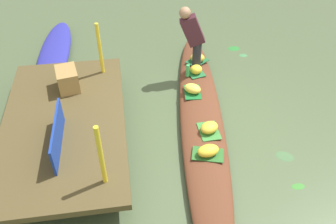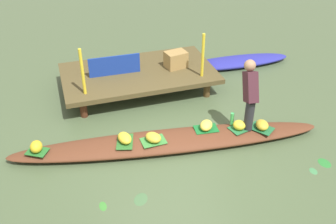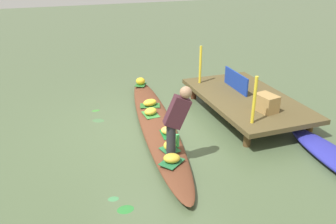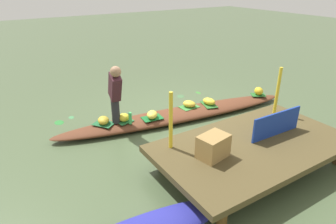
{
  "view_description": "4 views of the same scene",
  "coord_description": "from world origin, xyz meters",
  "px_view_note": "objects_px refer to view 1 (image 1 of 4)",
  "views": [
    {
      "loc": [
        -4.11,
        1.15,
        4.02
      ],
      "look_at": [
        0.03,
        0.54,
        0.39
      ],
      "focal_mm": 38.58,
      "sensor_mm": 36.0,
      "label": 1
    },
    {
      "loc": [
        -1.64,
        -5.16,
        4.21
      ],
      "look_at": [
        0.1,
        0.37,
        0.45
      ],
      "focal_mm": 41.86,
      "sensor_mm": 36.0,
      "label": 2
    },
    {
      "loc": [
        6.33,
        -2.0,
        3.36
      ],
      "look_at": [
        -0.01,
        0.25,
        0.33
      ],
      "focal_mm": 37.79,
      "sensor_mm": 36.0,
      "label": 3
    },
    {
      "loc": [
        3.36,
        4.87,
        2.86
      ],
      "look_at": [
        0.41,
        0.17,
        0.33
      ],
      "focal_mm": 31.75,
      "sensor_mm": 36.0,
      "label": 4
    }
  ],
  "objects_px": {
    "moored_boat": "(54,54)",
    "produce_crate": "(68,79)",
    "banana_bunch_5": "(196,69)",
    "banana_bunch_1": "(208,151)",
    "banana_bunch_0": "(209,128)",
    "banana_bunch_3": "(193,89)",
    "market_banner": "(57,135)",
    "banana_bunch_2": "(197,58)",
    "vendor_person": "(193,35)",
    "vendor_boat": "(202,124)",
    "water_bottle": "(188,71)"
  },
  "relations": [
    {
      "from": "moored_boat",
      "to": "produce_crate",
      "type": "height_order",
      "value": "produce_crate"
    },
    {
      "from": "banana_bunch_5",
      "to": "banana_bunch_1",
      "type": "bearing_deg",
      "value": 173.06
    },
    {
      "from": "banana_bunch_0",
      "to": "banana_bunch_3",
      "type": "distance_m",
      "value": 0.99
    },
    {
      "from": "market_banner",
      "to": "produce_crate",
      "type": "bearing_deg",
      "value": -0.91
    },
    {
      "from": "banana_bunch_0",
      "to": "banana_bunch_2",
      "type": "xyz_separation_m",
      "value": [
        1.93,
        -0.22,
        0.0
      ]
    },
    {
      "from": "banana_bunch_1",
      "to": "banana_bunch_3",
      "type": "relative_size",
      "value": 1.08
    },
    {
      "from": "banana_bunch_1",
      "to": "produce_crate",
      "type": "distance_m",
      "value": 2.55
    },
    {
      "from": "vendor_person",
      "to": "produce_crate",
      "type": "relative_size",
      "value": 2.78
    },
    {
      "from": "moored_boat",
      "to": "banana_bunch_3",
      "type": "height_order",
      "value": "banana_bunch_3"
    },
    {
      "from": "banana_bunch_0",
      "to": "banana_bunch_1",
      "type": "distance_m",
      "value": 0.48
    },
    {
      "from": "banana_bunch_1",
      "to": "produce_crate",
      "type": "xyz_separation_m",
      "value": [
        1.57,
        1.98,
        0.33
      ]
    },
    {
      "from": "vendor_boat",
      "to": "produce_crate",
      "type": "height_order",
      "value": "produce_crate"
    },
    {
      "from": "banana_bunch_5",
      "to": "vendor_person",
      "type": "xyz_separation_m",
      "value": [
        0.17,
        0.06,
        0.61
      ]
    },
    {
      "from": "vendor_person",
      "to": "banana_bunch_5",
      "type": "bearing_deg",
      "value": -159.94
    },
    {
      "from": "banana_bunch_1",
      "to": "banana_bunch_2",
      "type": "height_order",
      "value": "banana_bunch_1"
    },
    {
      "from": "banana_bunch_0",
      "to": "banana_bunch_3",
      "type": "relative_size",
      "value": 1.0
    },
    {
      "from": "banana_bunch_0",
      "to": "vendor_person",
      "type": "height_order",
      "value": "vendor_person"
    },
    {
      "from": "banana_bunch_0",
      "to": "banana_bunch_2",
      "type": "relative_size",
      "value": 1.05
    },
    {
      "from": "vendor_person",
      "to": "banana_bunch_2",
      "type": "bearing_deg",
      "value": -36.36
    },
    {
      "from": "moored_boat",
      "to": "water_bottle",
      "type": "bearing_deg",
      "value": -114.38
    },
    {
      "from": "banana_bunch_5",
      "to": "market_banner",
      "type": "xyz_separation_m",
      "value": [
        -1.75,
        2.27,
        0.36
      ]
    },
    {
      "from": "moored_boat",
      "to": "produce_crate",
      "type": "distance_m",
      "value": 1.79
    },
    {
      "from": "produce_crate",
      "to": "banana_bunch_2",
      "type": "bearing_deg",
      "value": -70.5
    },
    {
      "from": "vendor_person",
      "to": "water_bottle",
      "type": "distance_m",
      "value": 0.63
    },
    {
      "from": "banana_bunch_1",
      "to": "moored_boat",
      "type": "bearing_deg",
      "value": 37.08
    },
    {
      "from": "moored_boat",
      "to": "banana_bunch_0",
      "type": "relative_size",
      "value": 9.31
    },
    {
      "from": "vendor_boat",
      "to": "market_banner",
      "type": "xyz_separation_m",
      "value": [
        -0.5,
        2.11,
        0.54
      ]
    },
    {
      "from": "vendor_boat",
      "to": "banana_bunch_3",
      "type": "xyz_separation_m",
      "value": [
        0.7,
        0.02,
        0.18
      ]
    },
    {
      "from": "moored_boat",
      "to": "banana_bunch_1",
      "type": "relative_size",
      "value": 8.63
    },
    {
      "from": "banana_bunch_0",
      "to": "market_banner",
      "type": "xyz_separation_m",
      "value": [
        -0.21,
        2.15,
        0.36
      ]
    },
    {
      "from": "banana_bunch_3",
      "to": "banana_bunch_5",
      "type": "relative_size",
      "value": 1.33
    },
    {
      "from": "vendor_boat",
      "to": "banana_bunch_5",
      "type": "bearing_deg",
      "value": 0.57
    },
    {
      "from": "banana_bunch_0",
      "to": "banana_bunch_2",
      "type": "bearing_deg",
      "value": -6.63
    },
    {
      "from": "market_banner",
      "to": "moored_boat",
      "type": "bearing_deg",
      "value": 8.99
    },
    {
      "from": "produce_crate",
      "to": "market_banner",
      "type": "bearing_deg",
      "value": 177.95
    },
    {
      "from": "banana_bunch_0",
      "to": "water_bottle",
      "type": "xyz_separation_m",
      "value": [
        1.47,
        0.05,
        0.04
      ]
    },
    {
      "from": "market_banner",
      "to": "produce_crate",
      "type": "relative_size",
      "value": 2.42
    },
    {
      "from": "vendor_boat",
      "to": "banana_bunch_1",
      "type": "height_order",
      "value": "banana_bunch_1"
    },
    {
      "from": "banana_bunch_0",
      "to": "banana_bunch_1",
      "type": "xyz_separation_m",
      "value": [
        -0.46,
        0.13,
        0.0
      ]
    },
    {
      "from": "vendor_boat",
      "to": "banana_bunch_0",
      "type": "height_order",
      "value": "banana_bunch_0"
    },
    {
      "from": "banana_bunch_0",
      "to": "vendor_person",
      "type": "distance_m",
      "value": 1.81
    },
    {
      "from": "banana_bunch_3",
      "to": "water_bottle",
      "type": "height_order",
      "value": "water_bottle"
    },
    {
      "from": "banana_bunch_1",
      "to": "banana_bunch_3",
      "type": "bearing_deg",
      "value": -2.61
    },
    {
      "from": "banana_bunch_5",
      "to": "market_banner",
      "type": "height_order",
      "value": "market_banner"
    },
    {
      "from": "vendor_boat",
      "to": "produce_crate",
      "type": "distance_m",
      "value": 2.28
    },
    {
      "from": "banana_bunch_0",
      "to": "market_banner",
      "type": "bearing_deg",
      "value": 95.68
    },
    {
      "from": "market_banner",
      "to": "produce_crate",
      "type": "distance_m",
      "value": 1.32
    },
    {
      "from": "water_bottle",
      "to": "banana_bunch_2",
      "type": "bearing_deg",
      "value": -31.28
    },
    {
      "from": "vendor_boat",
      "to": "water_bottle",
      "type": "distance_m",
      "value": 1.21
    },
    {
      "from": "banana_bunch_0",
      "to": "produce_crate",
      "type": "height_order",
      "value": "produce_crate"
    }
  ]
}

